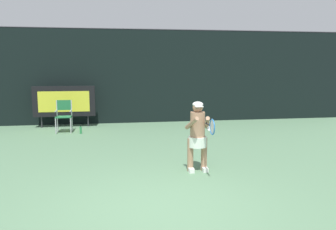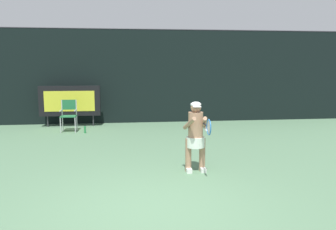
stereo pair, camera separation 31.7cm
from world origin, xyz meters
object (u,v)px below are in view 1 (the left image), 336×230
Objects in this scene: scoreboard at (64,101)px; water_bottle at (81,130)px; tennis_player at (198,133)px; tennis_racket at (212,127)px; umpire_chair at (64,114)px.

water_bottle is at bearing -64.49° from scoreboard.
tennis_racket is at bearing -80.77° from tennis_player.
tennis_player is 2.48× the size of tennis_racket.
umpire_chair is 4.08× the size of water_bottle.
scoreboard is at bearing 115.51° from water_bottle.
tennis_racket reaches higher than umpire_chair.
tennis_player reaches higher than water_bottle.
scoreboard is 3.65× the size of tennis_racket.
umpire_chair is 0.72× the size of tennis_player.
tennis_racket is at bearing -61.78° from scoreboard.
water_bottle is 0.18× the size of tennis_player.
scoreboard is 8.30× the size of water_bottle.
scoreboard is 1.76m from water_bottle.
tennis_player is (3.48, -6.02, -0.13)m from scoreboard.
umpire_chair reaches higher than water_bottle.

